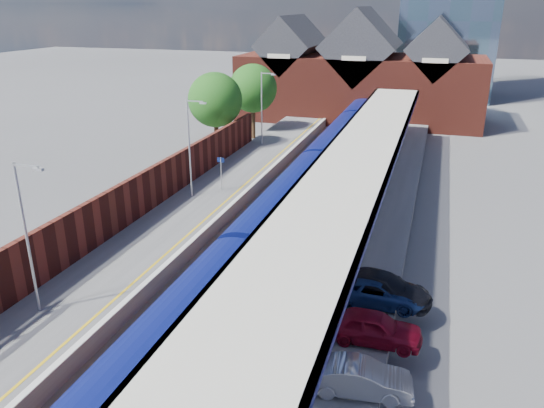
% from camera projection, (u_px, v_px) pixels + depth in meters
% --- Properties ---
extents(ground, '(240.00, 240.00, 0.00)m').
position_uv_depth(ground, '(306.00, 184.00, 44.10)').
color(ground, '#5B5B5E').
rests_on(ground, ground).
extents(ballast_bed, '(6.00, 76.00, 0.06)m').
position_uv_depth(ballast_bed, '(269.00, 230.00, 35.17)').
color(ballast_bed, '#473D33').
rests_on(ballast_bed, ground).
extents(rails, '(4.51, 76.00, 0.14)m').
position_uv_depth(rails, '(269.00, 228.00, 35.14)').
color(rails, slate).
rests_on(rails, ground).
extents(left_platform, '(5.00, 76.00, 1.00)m').
position_uv_depth(left_platform, '(193.00, 214.00, 36.55)').
color(left_platform, '#565659').
rests_on(left_platform, ground).
extents(right_platform, '(6.00, 76.00, 1.00)m').
position_uv_depth(right_platform, '(360.00, 234.00, 33.32)').
color(right_platform, '#565659').
rests_on(right_platform, ground).
extents(coping_left, '(0.30, 76.00, 0.05)m').
position_uv_depth(coping_left, '(224.00, 210.00, 35.70)').
color(coping_left, silver).
rests_on(coping_left, left_platform).
extents(coping_right, '(0.30, 76.00, 0.05)m').
position_uv_depth(coping_right, '(316.00, 221.00, 33.93)').
color(coping_right, silver).
rests_on(coping_right, right_platform).
extents(yellow_line, '(0.14, 76.00, 0.01)m').
position_uv_depth(yellow_line, '(216.00, 210.00, 35.88)').
color(yellow_line, yellow).
rests_on(yellow_line, left_platform).
extents(train, '(2.87, 65.90, 3.45)m').
position_uv_depth(train, '(317.00, 170.00, 40.66)').
color(train, '#0C1459').
rests_on(train, ground).
extents(canopy, '(4.50, 52.00, 4.48)m').
position_uv_depth(canopy, '(361.00, 153.00, 33.52)').
color(canopy, '#0F135B').
rests_on(canopy, right_platform).
extents(lamp_post_b, '(1.48, 0.18, 7.00)m').
position_uv_depth(lamp_post_b, '(28.00, 230.00, 22.71)').
color(lamp_post_b, '#A5A8AA').
rests_on(lamp_post_b, left_platform).
extents(lamp_post_c, '(1.48, 0.18, 7.00)m').
position_uv_depth(lamp_post_c, '(191.00, 143.00, 36.98)').
color(lamp_post_c, '#A5A8AA').
rests_on(lamp_post_c, left_platform).
extents(lamp_post_d, '(1.48, 0.18, 7.00)m').
position_uv_depth(lamp_post_d, '(263.00, 104.00, 51.25)').
color(lamp_post_d, '#A5A8AA').
rests_on(lamp_post_d, left_platform).
extents(platform_sign, '(0.55, 0.08, 2.50)m').
position_uv_depth(platform_sign, '(221.00, 168.00, 39.20)').
color(platform_sign, '#A5A8AA').
rests_on(platform_sign, left_platform).
extents(brick_wall, '(0.35, 50.00, 3.86)m').
position_uv_depth(brick_wall, '(103.00, 217.00, 30.82)').
color(brick_wall, '#5B2018').
rests_on(brick_wall, left_platform).
extents(station_building, '(30.00, 12.12, 13.78)m').
position_uv_depth(station_building, '(360.00, 76.00, 67.14)').
color(station_building, '#5B2018').
rests_on(station_building, ground).
extents(tree_near, '(5.20, 5.20, 8.10)m').
position_uv_depth(tree_near, '(216.00, 102.00, 50.38)').
color(tree_near, '#382314').
rests_on(tree_near, ground).
extents(tree_far, '(5.20, 5.20, 8.10)m').
position_uv_depth(tree_far, '(254.00, 90.00, 57.23)').
color(tree_far, '#382314').
rests_on(tree_far, ground).
extents(parked_car_red, '(4.00, 1.67, 1.35)m').
position_uv_depth(parked_car_red, '(373.00, 327.00, 21.67)').
color(parked_car_red, maroon).
rests_on(parked_car_red, right_platform).
extents(parked_car_silver, '(3.87, 1.79, 1.23)m').
position_uv_depth(parked_car_silver, '(360.00, 378.00, 18.82)').
color(parked_car_silver, '#A8A7AC').
rests_on(parked_car_silver, right_platform).
extents(parked_car_dark, '(4.78, 2.61, 1.31)m').
position_uv_depth(parked_car_dark, '(384.00, 287.00, 24.78)').
color(parked_car_dark, black).
rests_on(parked_car_dark, right_platform).
extents(parked_car_blue, '(4.38, 2.10, 1.20)m').
position_uv_depth(parked_car_blue, '(378.00, 292.00, 24.50)').
color(parked_car_blue, navy).
rests_on(parked_car_blue, right_platform).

